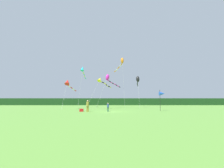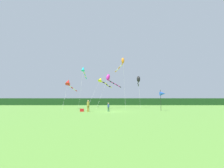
{
  "view_description": "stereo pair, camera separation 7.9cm",
  "coord_description": "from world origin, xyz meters",
  "px_view_note": "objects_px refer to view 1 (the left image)",
  "views": [
    {
      "loc": [
        -0.19,
        -25.28,
        1.52
      ],
      "look_at": [
        0.0,
        6.0,
        4.86
      ],
      "focal_mm": 26.36,
      "sensor_mm": 36.0,
      "label": 1
    },
    {
      "loc": [
        -0.11,
        -25.28,
        1.52
      ],
      "look_at": [
        0.0,
        6.0,
        4.86
      ],
      "focal_mm": 26.36,
      "sensor_mm": 36.0,
      "label": 2
    }
  ],
  "objects_px": {
    "cooler_box": "(81,110)",
    "kite_magenta": "(109,78)",
    "banner_flag_pole": "(162,94)",
    "kite_yellow": "(101,81)",
    "kite_black": "(138,80)",
    "person_adult": "(88,105)",
    "kite_orange": "(121,63)",
    "person_child": "(108,107)",
    "kite_cyan": "(83,70)",
    "kite_red": "(68,83)"
  },
  "relations": [
    {
      "from": "kite_magenta",
      "to": "kite_cyan",
      "type": "bearing_deg",
      "value": 144.65
    },
    {
      "from": "person_adult",
      "to": "kite_magenta",
      "type": "relative_size",
      "value": 0.22
    },
    {
      "from": "kite_black",
      "to": "kite_yellow",
      "type": "bearing_deg",
      "value": -149.58
    },
    {
      "from": "person_child",
      "to": "banner_flag_pole",
      "type": "height_order",
      "value": "banner_flag_pole"
    },
    {
      "from": "person_adult",
      "to": "kite_black",
      "type": "bearing_deg",
      "value": 57.23
    },
    {
      "from": "person_adult",
      "to": "kite_black",
      "type": "height_order",
      "value": "kite_black"
    },
    {
      "from": "kite_red",
      "to": "banner_flag_pole",
      "type": "bearing_deg",
      "value": -20.42
    },
    {
      "from": "kite_orange",
      "to": "person_child",
      "type": "bearing_deg",
      "value": -105.01
    },
    {
      "from": "cooler_box",
      "to": "kite_red",
      "type": "height_order",
      "value": "kite_red"
    },
    {
      "from": "cooler_box",
      "to": "kite_red",
      "type": "relative_size",
      "value": 0.06
    },
    {
      "from": "person_adult",
      "to": "kite_yellow",
      "type": "height_order",
      "value": "kite_yellow"
    },
    {
      "from": "cooler_box",
      "to": "kite_orange",
      "type": "xyz_separation_m",
      "value": [
        6.68,
        10.02,
        9.72
      ]
    },
    {
      "from": "kite_yellow",
      "to": "kite_cyan",
      "type": "height_order",
      "value": "kite_cyan"
    },
    {
      "from": "person_child",
      "to": "kite_cyan",
      "type": "height_order",
      "value": "kite_cyan"
    },
    {
      "from": "person_child",
      "to": "kite_red",
      "type": "height_order",
      "value": "kite_red"
    },
    {
      "from": "kite_magenta",
      "to": "kite_yellow",
      "type": "xyz_separation_m",
      "value": [
        -1.57,
        -2.19,
        -0.77
      ]
    },
    {
      "from": "kite_yellow",
      "to": "cooler_box",
      "type": "bearing_deg",
      "value": -102.93
    },
    {
      "from": "person_adult",
      "to": "banner_flag_pole",
      "type": "distance_m",
      "value": 12.18
    },
    {
      "from": "kite_cyan",
      "to": "cooler_box",
      "type": "bearing_deg",
      "value": -80.35
    },
    {
      "from": "person_child",
      "to": "banner_flag_pole",
      "type": "relative_size",
      "value": 0.39
    },
    {
      "from": "cooler_box",
      "to": "kite_magenta",
      "type": "height_order",
      "value": "kite_magenta"
    },
    {
      "from": "kite_yellow",
      "to": "kite_magenta",
      "type": "bearing_deg",
      "value": 54.29
    },
    {
      "from": "cooler_box",
      "to": "kite_magenta",
      "type": "distance_m",
      "value": 14.55
    },
    {
      "from": "person_child",
      "to": "kite_yellow",
      "type": "bearing_deg",
      "value": 99.33
    },
    {
      "from": "banner_flag_pole",
      "to": "kite_magenta",
      "type": "height_order",
      "value": "kite_magenta"
    },
    {
      "from": "person_adult",
      "to": "kite_cyan",
      "type": "height_order",
      "value": "kite_cyan"
    },
    {
      "from": "person_child",
      "to": "cooler_box",
      "type": "distance_m",
      "value": 4.04
    },
    {
      "from": "kite_black",
      "to": "kite_orange",
      "type": "height_order",
      "value": "kite_orange"
    },
    {
      "from": "person_adult",
      "to": "kite_orange",
      "type": "bearing_deg",
      "value": 61.38
    },
    {
      "from": "kite_cyan",
      "to": "person_adult",
      "type": "bearing_deg",
      "value": -77.51
    },
    {
      "from": "person_child",
      "to": "kite_orange",
      "type": "xyz_separation_m",
      "value": [
        2.68,
        9.98,
        9.2
      ]
    },
    {
      "from": "person_adult",
      "to": "kite_orange",
      "type": "relative_size",
      "value": 0.16
    },
    {
      "from": "kite_red",
      "to": "kite_magenta",
      "type": "xyz_separation_m",
      "value": [
        8.17,
        4.27,
        1.52
      ]
    },
    {
      "from": "kite_yellow",
      "to": "person_adult",
      "type": "bearing_deg",
      "value": -97.29
    },
    {
      "from": "person_adult",
      "to": "kite_orange",
      "type": "height_order",
      "value": "kite_orange"
    },
    {
      "from": "kite_black",
      "to": "kite_magenta",
      "type": "distance_m",
      "value": 7.81
    },
    {
      "from": "person_child",
      "to": "kite_magenta",
      "type": "distance_m",
      "value": 13.74
    },
    {
      "from": "banner_flag_pole",
      "to": "kite_cyan",
      "type": "distance_m",
      "value": 23.16
    },
    {
      "from": "person_child",
      "to": "cooler_box",
      "type": "height_order",
      "value": "person_child"
    },
    {
      "from": "cooler_box",
      "to": "kite_yellow",
      "type": "xyz_separation_m",
      "value": [
        2.34,
        10.18,
        5.82
      ]
    },
    {
      "from": "person_adult",
      "to": "kite_black",
      "type": "xyz_separation_m",
      "value": [
        10.15,
        15.77,
        5.95
      ]
    },
    {
      "from": "banner_flag_pole",
      "to": "kite_yellow",
      "type": "xyz_separation_m",
      "value": [
        -10.49,
        8.44,
        3.25
      ]
    },
    {
      "from": "cooler_box",
      "to": "kite_black",
      "type": "xyz_separation_m",
      "value": [
        11.13,
        15.34,
        6.7
      ]
    },
    {
      "from": "person_child",
      "to": "kite_cyan",
      "type": "relative_size",
      "value": 0.12
    },
    {
      "from": "person_adult",
      "to": "kite_yellow",
      "type": "bearing_deg",
      "value": 82.71
    },
    {
      "from": "kite_magenta",
      "to": "kite_black",
      "type": "bearing_deg",
      "value": 22.39
    },
    {
      "from": "cooler_box",
      "to": "kite_orange",
      "type": "relative_size",
      "value": 0.05
    },
    {
      "from": "person_adult",
      "to": "banner_flag_pole",
      "type": "bearing_deg",
      "value": 10.34
    },
    {
      "from": "person_child",
      "to": "kite_orange",
      "type": "distance_m",
      "value": 13.84
    },
    {
      "from": "person_child",
      "to": "cooler_box",
      "type": "relative_size",
      "value": 2.35
    }
  ]
}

